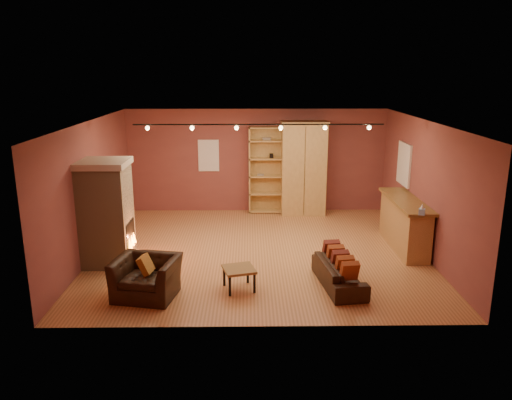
{
  "coord_description": "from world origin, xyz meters",
  "views": [
    {
      "loc": [
        -0.2,
        -10.17,
        3.85
      ],
      "look_at": [
        -0.05,
        0.2,
        1.1
      ],
      "focal_mm": 35.0,
      "sensor_mm": 36.0,
      "label": 1
    }
  ],
  "objects_px": {
    "armoire": "(303,168)",
    "coffee_table": "(239,271)",
    "loveseat": "(339,268)",
    "bookcase": "(266,169)",
    "bar_counter": "(404,223)",
    "armchair": "(146,271)",
    "fireplace": "(107,213)"
  },
  "relations": [
    {
      "from": "bar_counter",
      "to": "armchair",
      "type": "height_order",
      "value": "bar_counter"
    },
    {
      "from": "bookcase",
      "to": "armoire",
      "type": "height_order",
      "value": "armoire"
    },
    {
      "from": "bar_counter",
      "to": "coffee_table",
      "type": "bearing_deg",
      "value": -149.43
    },
    {
      "from": "loveseat",
      "to": "armoire",
      "type": "bearing_deg",
      "value": -5.27
    },
    {
      "from": "armoire",
      "to": "loveseat",
      "type": "xyz_separation_m",
      "value": [
        0.17,
        -4.7,
        -0.92
      ]
    },
    {
      "from": "armchair",
      "to": "loveseat",
      "type": "bearing_deg",
      "value": 17.07
    },
    {
      "from": "armoire",
      "to": "loveseat",
      "type": "relative_size",
      "value": 1.54
    },
    {
      "from": "bar_counter",
      "to": "loveseat",
      "type": "bearing_deg",
      "value": -131.67
    },
    {
      "from": "fireplace",
      "to": "armoire",
      "type": "relative_size",
      "value": 0.84
    },
    {
      "from": "fireplace",
      "to": "bookcase",
      "type": "bearing_deg",
      "value": 48.37
    },
    {
      "from": "armchair",
      "to": "coffee_table",
      "type": "xyz_separation_m",
      "value": [
        1.6,
        0.25,
        -0.12
      ]
    },
    {
      "from": "loveseat",
      "to": "armchair",
      "type": "xyz_separation_m",
      "value": [
        -3.41,
        -0.37,
        0.13
      ]
    },
    {
      "from": "bar_counter",
      "to": "coffee_table",
      "type": "distance_m",
      "value": 4.17
    },
    {
      "from": "bar_counter",
      "to": "fireplace",
      "type": "bearing_deg",
      "value": -172.54
    },
    {
      "from": "fireplace",
      "to": "armoire",
      "type": "distance_m",
      "value": 5.56
    },
    {
      "from": "fireplace",
      "to": "bar_counter",
      "type": "distance_m",
      "value": 6.31
    },
    {
      "from": "bookcase",
      "to": "coffee_table",
      "type": "distance_m",
      "value": 5.14
    },
    {
      "from": "armoire",
      "to": "loveseat",
      "type": "bearing_deg",
      "value": -87.89
    },
    {
      "from": "armoire",
      "to": "armchair",
      "type": "height_order",
      "value": "armoire"
    },
    {
      "from": "bar_counter",
      "to": "armchair",
      "type": "bearing_deg",
      "value": -155.48
    },
    {
      "from": "bookcase",
      "to": "bar_counter",
      "type": "xyz_separation_m",
      "value": [
        2.93,
        -2.91,
        -0.64
      ]
    },
    {
      "from": "coffee_table",
      "to": "fireplace",
      "type": "bearing_deg",
      "value": 153.88
    },
    {
      "from": "armoire",
      "to": "loveseat",
      "type": "distance_m",
      "value": 4.8
    },
    {
      "from": "armoire",
      "to": "coffee_table",
      "type": "relative_size",
      "value": 3.82
    },
    {
      "from": "armoire",
      "to": "coffee_table",
      "type": "height_order",
      "value": "armoire"
    },
    {
      "from": "fireplace",
      "to": "coffee_table",
      "type": "distance_m",
      "value": 3.04
    },
    {
      "from": "bar_counter",
      "to": "coffee_table",
      "type": "height_order",
      "value": "bar_counter"
    },
    {
      "from": "loveseat",
      "to": "armchair",
      "type": "bearing_deg",
      "value": 88.87
    },
    {
      "from": "bookcase",
      "to": "bar_counter",
      "type": "bearing_deg",
      "value": -44.8
    },
    {
      "from": "bookcase",
      "to": "bar_counter",
      "type": "distance_m",
      "value": 4.18
    },
    {
      "from": "fireplace",
      "to": "loveseat",
      "type": "distance_m",
      "value": 4.68
    },
    {
      "from": "bar_counter",
      "to": "loveseat",
      "type": "xyz_separation_m",
      "value": [
        -1.77,
        -1.99,
        -0.22
      ]
    }
  ]
}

